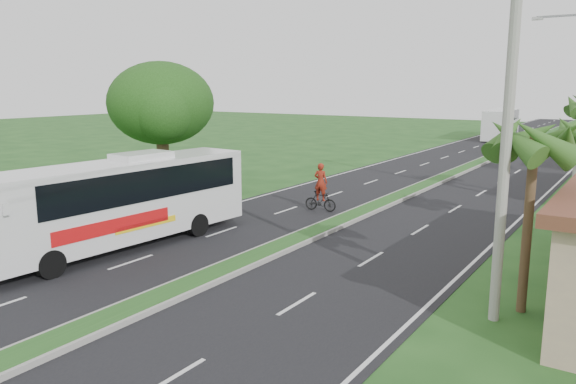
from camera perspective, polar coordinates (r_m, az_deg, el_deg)
The scene contains 11 objects.
ground at distance 18.47m, azimuth -8.40°, elevation -8.95°, with size 180.00×180.00×0.00m, color #1F481A.
road_asphalt at distance 35.46m, azimuth 13.56°, elevation 0.45°, with size 14.00×160.00×0.02m, color black.
median_strip at distance 35.44m, azimuth 13.56°, elevation 0.60°, with size 1.20×160.00×0.18m.
lane_edge_left at distance 38.19m, azimuth 4.07°, elevation 1.45°, with size 0.12×160.00×0.01m, color silver.
lane_edge_right at distance 33.85m, azimuth 24.27°, elevation -0.71°, with size 0.12×160.00×0.01m, color silver.
palm_verge_a at distance 16.19m, azimuth 23.77°, elevation 4.69°, with size 2.40×2.40×5.45m.
shade_tree at distance 33.04m, azimuth -12.89°, elevation 8.51°, with size 6.30×6.00×7.54m.
utility_pole_a at distance 15.25m, azimuth 21.52°, elevation 8.05°, with size 1.60×0.28×11.00m.
coach_bus_main at distance 22.30m, azimuth -16.61°, elevation -0.55°, with size 3.12×11.33×3.62m.
coach_bus_far at distance 70.41m, azimuth 20.86°, elevation 6.64°, with size 3.46×11.79×3.38m.
motorcyclist at distance 27.91m, azimuth 3.33°, elevation -0.11°, with size 1.70×0.63×2.43m.
Camera 1 is at (11.66, -12.90, 6.22)m, focal length 35.00 mm.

